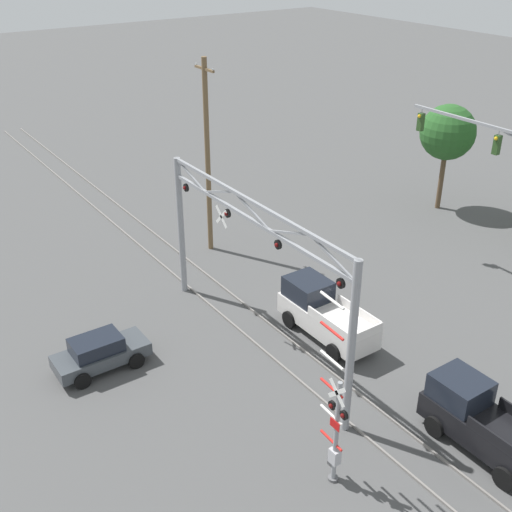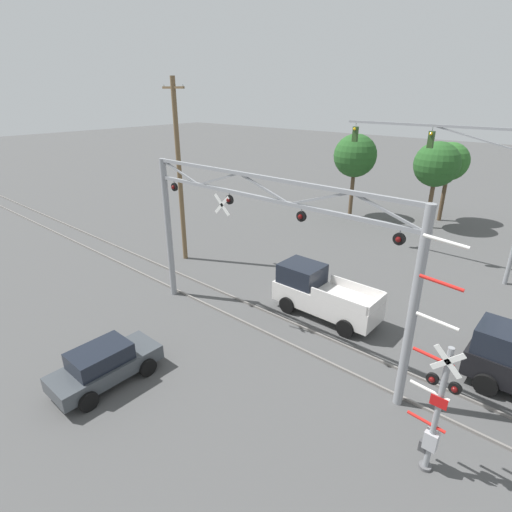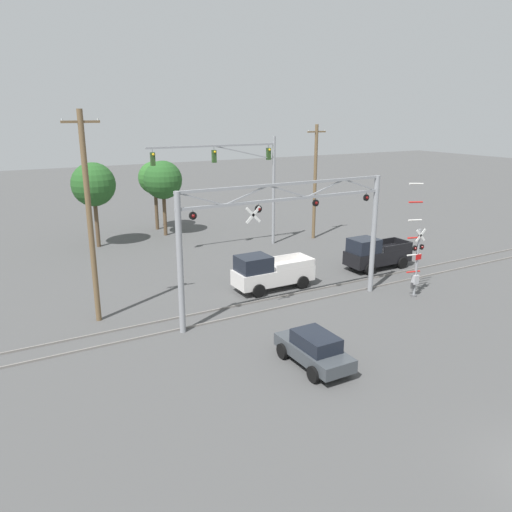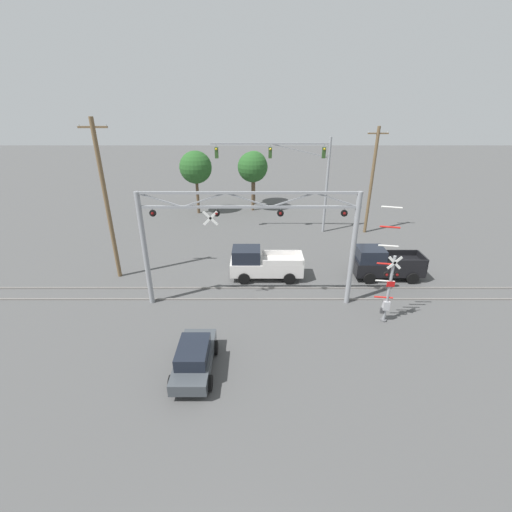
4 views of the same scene
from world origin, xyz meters
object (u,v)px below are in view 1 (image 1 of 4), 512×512
(sedan_waiting, at_px, (100,352))
(crossing_gantry, at_px, (252,257))
(pickup_truck_lead, at_px, (323,313))
(utility_pole_left, at_px, (208,157))
(crossing_signal_mast, at_px, (335,427))
(pickup_truck_following, at_px, (481,421))
(background_tree_far_left_verge, at_px, (448,133))

(sedan_waiting, bearing_deg, crossing_gantry, 68.04)
(crossing_gantry, xyz_separation_m, sedan_waiting, (-2.43, -6.02, -3.75))
(crossing_gantry, relative_size, pickup_truck_lead, 2.47)
(crossing_gantry, height_order, utility_pole_left, utility_pole_left)
(pickup_truck_lead, bearing_deg, sedan_waiting, -109.47)
(crossing_gantry, distance_m, crossing_signal_mast, 8.29)
(crossing_signal_mast, height_order, pickup_truck_following, crossing_signal_mast)
(crossing_gantry, height_order, crossing_signal_mast, crossing_gantry)
(crossing_gantry, xyz_separation_m, crossing_signal_mast, (7.72, -2.00, -2.28))
(crossing_signal_mast, bearing_deg, crossing_gantry, 165.46)
(crossing_gantry, distance_m, pickup_truck_lead, 4.84)
(crossing_signal_mast, bearing_deg, pickup_truck_lead, 142.30)
(pickup_truck_following, bearing_deg, crossing_signal_mast, -108.34)
(crossing_gantry, xyz_separation_m, pickup_truck_lead, (0.86, 3.30, -3.44))
(crossing_gantry, bearing_deg, background_tree_far_left_verge, 107.74)
(utility_pole_left, relative_size, background_tree_far_left_verge, 1.57)
(crossing_signal_mast, xyz_separation_m, utility_pole_left, (-17.18, 5.58, 3.28))
(sedan_waiting, bearing_deg, background_tree_far_left_verge, 98.29)
(pickup_truck_following, relative_size, utility_pole_left, 0.45)
(utility_pole_left, distance_m, background_tree_far_left_verge, 15.78)
(pickup_truck_lead, distance_m, pickup_truck_following, 8.63)
(pickup_truck_following, distance_m, sedan_waiting, 15.16)
(crossing_signal_mast, bearing_deg, background_tree_far_left_verge, 123.32)
(pickup_truck_lead, bearing_deg, background_tree_far_left_verge, 113.86)
(pickup_truck_lead, height_order, background_tree_far_left_verge, background_tree_far_left_verge)
(sedan_waiting, height_order, utility_pole_left, utility_pole_left)
(crossing_signal_mast, bearing_deg, pickup_truck_following, 71.66)
(crossing_gantry, relative_size, utility_pole_left, 1.17)
(utility_pole_left, height_order, background_tree_far_left_verge, utility_pole_left)
(sedan_waiting, bearing_deg, pickup_truck_following, 38.16)
(crossing_gantry, relative_size, crossing_signal_mast, 1.83)
(pickup_truck_lead, xyz_separation_m, background_tree_far_left_verge, (-6.94, 15.69, 3.98))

